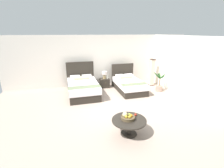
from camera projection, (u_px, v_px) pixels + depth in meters
The scene contains 13 objects.
ground_plane at pixel (116, 107), 6.41m from camera, with size 9.78×9.65×0.02m, color tan.
wall_back at pixel (101, 61), 8.80m from camera, with size 9.78×0.12×2.65m, color white.
wall_side_right at pixel (183, 67), 7.11m from camera, with size 0.12×5.25×2.65m, color white.
bed_near_window at pixel (83, 87), 7.60m from camera, with size 1.40×2.19×1.37m.
bed_near_corner at pixel (129, 85), 8.14m from camera, with size 1.23×2.07×1.18m.
nightstand at pixel (105, 83), 8.64m from camera, with size 0.47×0.46×0.47m.
table_lamp at pixel (104, 74), 8.52m from camera, with size 0.26×0.26×0.37m.
vase at pixel (107, 77), 8.54m from camera, with size 0.09×0.09×0.18m.
coffee_table at pixel (129, 123), 4.60m from camera, with size 0.97×0.97×0.46m.
fruit_bowl at pixel (128, 117), 4.59m from camera, with size 0.40×0.40×0.20m.
loose_apple at pixel (136, 115), 4.77m from camera, with size 0.07×0.07×0.07m.
floor_lamp_corner at pixel (152, 72), 8.85m from camera, with size 0.26×0.26×1.43m.
potted_palm at pixel (159, 86), 8.07m from camera, with size 0.57×0.65×0.98m.
Camera 1 is at (-1.60, -5.62, 2.78)m, focal length 26.46 mm.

